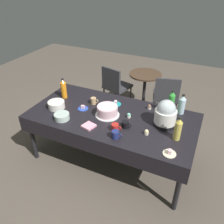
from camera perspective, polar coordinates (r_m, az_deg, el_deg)
The scene contains 24 objects.
ground at distance 3.51m, azimuth 0.00°, elevation -11.10°, with size 9.00×9.00×0.00m, color brown.
potluck_table at distance 3.07m, azimuth 0.00°, elevation -1.76°, with size 2.20×1.10×0.75m.
frosted_layer_cake at distance 3.00m, azimuth -1.17°, elevation 0.26°, with size 0.32×0.32×0.14m.
slow_cooker at distance 2.85m, azimuth 13.14°, elevation -0.46°, with size 0.28×0.28×0.34m.
glass_salad_bowl at distance 3.01m, azimuth -12.31°, elevation -1.08°, with size 0.20×0.20×0.08m, color #B2C6BC.
ceramic_snack_bowl at distance 3.26m, azimuth -13.61°, elevation 1.75°, with size 0.23×0.23×0.10m, color silver.
dessert_plate_cream at distance 2.52m, azimuth 14.05°, elevation -9.82°, with size 0.14×0.14×0.05m.
dessert_plate_teal at distance 3.27m, azimuth 0.89°, elevation 2.12°, with size 0.16×0.16×0.06m.
dessert_plate_cobalt at distance 3.19m, azimuth -7.20°, elevation 0.99°, with size 0.14×0.14×0.05m.
cupcake_rose at distance 2.98m, azimuth 4.17°, elevation -0.88°, with size 0.05×0.05×0.07m.
cupcake_mint at distance 3.20m, azimuth 9.24°, elevation 1.26°, with size 0.05×0.05×0.07m.
cupcake_lemon at distance 2.72m, azimuth 8.53°, elevation -4.97°, with size 0.05×0.05×0.07m.
soda_bottle_ginger_ale at distance 2.66m, azimuth 16.00°, elevation -4.10°, with size 0.08×0.08×0.30m.
soda_bottle_water at distance 3.15m, azimuth 16.91°, elevation 1.74°, with size 0.09×0.09×0.28m.
soda_bottle_orange_juice at distance 3.47m, azimuth -11.89°, elevation 5.64°, with size 0.08×0.08×0.30m.
soda_bottle_lime_soda at distance 3.09m, azimuth 14.45°, elevation 2.18°, with size 0.08×0.08×0.34m.
coffee_mug_tan at distance 3.28m, azimuth -4.58°, elevation 2.78°, with size 0.12×0.08×0.09m.
coffee_mug_black at distance 2.80m, azimuth 3.36°, elevation -3.10°, with size 0.13×0.09×0.08m.
coffee_mug_red at distance 2.74m, azimuth 0.79°, elevation -3.80°, with size 0.13×0.09×0.09m.
coffee_mug_navy at distance 2.63m, azimuth 0.87°, elevation -5.61°, with size 0.13×0.09×0.09m.
paper_napkin_stack at distance 2.83m, azimuth -5.78°, elevation -3.46°, with size 0.14×0.14×0.02m, color pink.
maroon_chair_left at distance 4.46m, azimuth 0.79°, elevation 6.85°, with size 0.54×0.54×0.85m.
maroon_chair_right at distance 4.19m, azimuth 13.22°, elevation 4.20°, with size 0.54×0.54×0.85m.
round_cafe_table at distance 4.48m, azimuth 8.08°, elevation 6.76°, with size 0.60×0.60×0.72m.
Camera 1 is at (1.07, -2.30, 2.41)m, focal length 36.93 mm.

